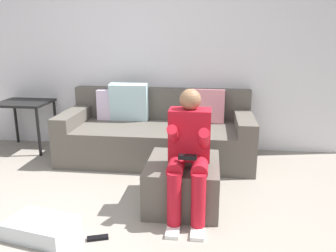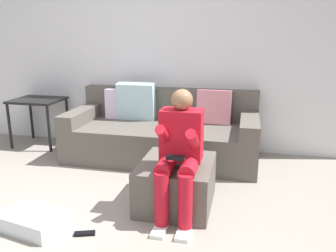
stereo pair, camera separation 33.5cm
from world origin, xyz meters
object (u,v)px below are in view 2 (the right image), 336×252
at_px(storage_bin, 33,221).
at_px(side_table, 38,106).
at_px(remote_by_storage_bin, 85,234).
at_px(couch_sectional, 162,133).
at_px(person_seated, 179,150).
at_px(ottoman, 176,183).

height_order(storage_bin, side_table, side_table).
distance_m(storage_bin, remote_by_storage_bin, 0.43).
xyz_separation_m(couch_sectional, person_seated, (0.47, -1.34, 0.27)).
height_order(ottoman, remote_by_storage_bin, ottoman).
height_order(couch_sectional, ottoman, couch_sectional).
xyz_separation_m(ottoman, remote_by_storage_bin, (-0.57, -0.63, -0.19)).
xyz_separation_m(person_seated, side_table, (-2.18, 1.45, -0.03)).
distance_m(person_seated, storage_bin, 1.26).
relative_size(ottoman, remote_by_storage_bin, 4.63).
distance_m(ottoman, remote_by_storage_bin, 0.87).
bearing_deg(couch_sectional, storage_bin, -108.37).
bearing_deg(couch_sectional, remote_by_storage_bin, -95.26).
height_order(person_seated, remote_by_storage_bin, person_seated).
relative_size(storage_bin, remote_by_storage_bin, 3.16).
distance_m(ottoman, side_table, 2.49).
bearing_deg(person_seated, storage_bin, -157.16).
xyz_separation_m(person_seated, storage_bin, (-1.06, -0.45, -0.50)).
bearing_deg(ottoman, couch_sectional, 109.50).
relative_size(couch_sectional, ottoman, 3.09).
height_order(person_seated, side_table, person_seated).
height_order(couch_sectional, side_table, couch_sectional).
relative_size(couch_sectional, storage_bin, 4.53).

